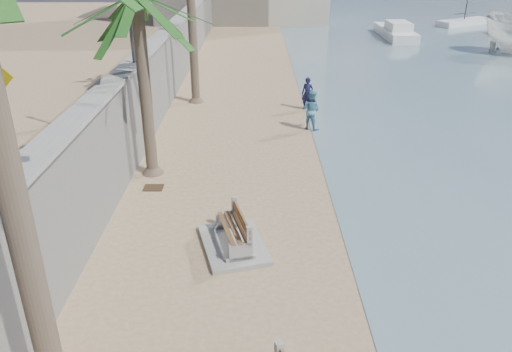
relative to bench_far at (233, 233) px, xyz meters
name	(u,v)px	position (x,y,z in m)	size (l,w,h in m)	color
seawall	(169,65)	(-4.07, 15.09, 1.32)	(0.45, 70.00, 3.50)	gray
wall_cap	(166,31)	(-4.07, 15.09, 3.12)	(0.80, 70.00, 0.12)	gray
bench_far	(233,233)	(0.00, 0.00, 0.00)	(2.18, 2.72, 0.99)	gray
person_a	(307,91)	(3.22, 12.75, 0.51)	(0.68, 0.46, 1.89)	#131335
person_b	(311,108)	(3.12, 9.81, 0.56)	(0.96, 0.74, 1.99)	teal
yacht_far	(395,33)	(13.27, 34.74, -0.08)	(8.17, 2.29, 1.50)	silver
sailboat_west	(464,22)	(22.40, 42.29, -0.12)	(6.78, 5.21, 8.94)	silver
debris_c	(154,188)	(-2.92, 3.68, -0.42)	(0.67, 0.54, 0.03)	#382616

